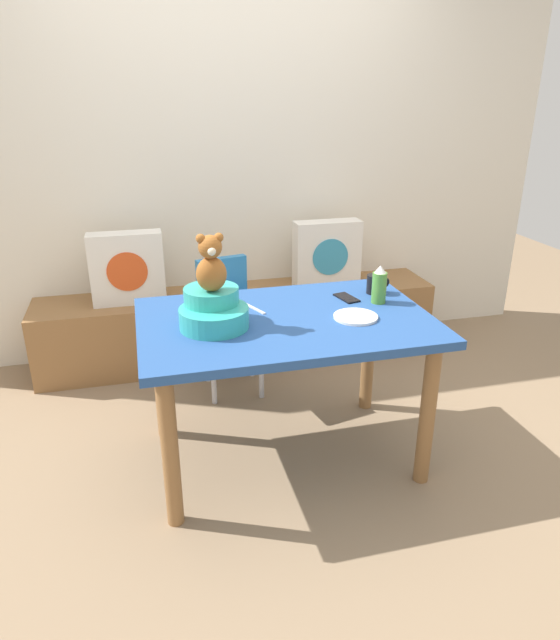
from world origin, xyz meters
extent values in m
plane|color=#8C7256|center=(0.00, 0.00, 0.00)|extent=(8.00, 8.00, 0.00)
cube|color=silver|center=(0.00, 1.45, 1.30)|extent=(4.40, 0.10, 2.60)
cube|color=olive|center=(0.00, 1.18, 0.23)|extent=(2.60, 0.44, 0.46)
cube|color=white|center=(-0.69, 1.16, 0.68)|extent=(0.44, 0.14, 0.44)
cylinder|color=#D84C1E|center=(-0.69, 1.09, 0.68)|extent=(0.24, 0.01, 0.24)
cube|color=white|center=(0.59, 1.16, 0.68)|extent=(0.44, 0.14, 0.44)
cylinder|color=teal|center=(0.59, 1.09, 0.68)|extent=(0.24, 0.01, 0.24)
cube|color=#264C8C|center=(0.00, 0.00, 0.72)|extent=(1.31, 0.86, 0.04)
cylinder|color=olive|center=(-0.57, -0.34, 0.35)|extent=(0.07, 0.07, 0.70)
cylinder|color=olive|center=(0.57, -0.34, 0.35)|extent=(0.07, 0.07, 0.70)
cylinder|color=olive|center=(-0.57, 0.34, 0.35)|extent=(0.07, 0.07, 0.70)
cylinder|color=olive|center=(0.57, 0.34, 0.35)|extent=(0.07, 0.07, 0.70)
cylinder|color=#2672B2|center=(-0.13, 0.73, 0.51)|extent=(0.34, 0.34, 0.10)
cube|color=#2672B2|center=(-0.16, 0.87, 0.67)|extent=(0.30, 0.11, 0.24)
cube|color=white|center=(-0.09, 0.55, 0.58)|extent=(0.34, 0.26, 0.02)
cylinder|color=silver|center=(-0.27, 0.59, 0.23)|extent=(0.03, 0.03, 0.46)
cylinder|color=silver|center=(0.01, 0.59, 0.23)|extent=(0.03, 0.03, 0.46)
cylinder|color=silver|center=(-0.27, 0.87, 0.23)|extent=(0.03, 0.03, 0.46)
cylinder|color=silver|center=(0.01, 0.87, 0.23)|extent=(0.03, 0.03, 0.46)
cylinder|color=teal|center=(-0.33, -0.03, 0.79)|extent=(0.30, 0.30, 0.09)
cylinder|color=teal|center=(-0.33, 0.03, 0.86)|extent=(0.24, 0.24, 0.07)
ellipsoid|color=#9C5A24|center=(-0.33, -0.01, 0.97)|extent=(0.13, 0.11, 0.15)
sphere|color=#9C5A24|center=(-0.33, -0.01, 1.09)|extent=(0.10, 0.10, 0.10)
sphere|color=beige|center=(-0.33, -0.05, 1.08)|extent=(0.04, 0.04, 0.04)
sphere|color=#9C5A24|center=(-0.36, -0.01, 1.13)|extent=(0.04, 0.04, 0.04)
sphere|color=#9C5A24|center=(-0.29, -0.01, 1.13)|extent=(0.04, 0.04, 0.04)
cylinder|color=#4C8C33|center=(0.48, 0.08, 0.81)|extent=(0.07, 0.07, 0.15)
cone|color=white|center=(0.48, 0.08, 0.91)|extent=(0.06, 0.06, 0.03)
cylinder|color=black|center=(0.52, 0.21, 0.79)|extent=(0.08, 0.08, 0.09)
torus|color=black|center=(0.57, 0.21, 0.79)|extent=(0.06, 0.01, 0.06)
cylinder|color=white|center=(0.31, -0.08, 0.75)|extent=(0.20, 0.20, 0.01)
cube|color=black|center=(0.36, 0.17, 0.74)|extent=(0.10, 0.16, 0.01)
cube|color=silver|center=(-0.12, 0.14, 0.74)|extent=(0.08, 0.16, 0.01)
camera|label=1|loc=(-0.61, -2.29, 1.70)|focal=31.93mm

